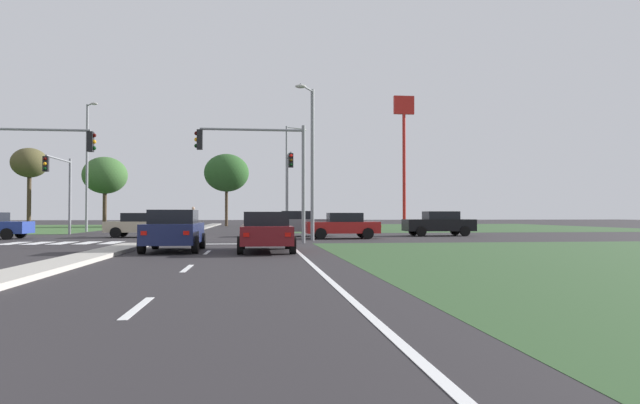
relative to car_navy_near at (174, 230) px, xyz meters
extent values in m
plane|color=#282628|center=(-2.17, 11.81, -0.81)|extent=(200.00, 200.00, 0.00)
cube|color=#2D4C28|center=(23.33, 36.31, -0.80)|extent=(35.00, 35.00, 0.01)
cube|color=#ADA89E|center=(-2.17, -7.19, -0.74)|extent=(1.20, 22.00, 0.14)
cube|color=gray|center=(-2.17, 36.81, -0.74)|extent=(1.20, 36.00, 0.14)
cube|color=silver|center=(1.33, -12.84, -0.80)|extent=(0.14, 2.00, 0.01)
cube|color=silver|center=(1.33, -6.84, -0.80)|extent=(0.14, 2.00, 0.01)
cube|color=silver|center=(1.33, -0.84, -0.80)|extent=(0.14, 2.00, 0.01)
cube|color=silver|center=(4.68, -6.19, -0.80)|extent=(0.14, 24.00, 0.01)
cube|color=silver|center=(1.63, 4.81, -0.80)|extent=(6.40, 0.50, 0.01)
cube|color=silver|center=(-8.57, 6.61, -0.80)|extent=(0.70, 2.80, 0.01)
cube|color=silver|center=(-7.42, 6.61, -0.80)|extent=(0.70, 2.80, 0.01)
cube|color=silver|center=(-6.27, 6.61, -0.80)|extent=(0.70, 2.80, 0.01)
cube|color=silver|center=(-5.12, 6.61, -0.80)|extent=(0.70, 2.80, 0.01)
cube|color=silver|center=(-3.97, 6.61, -0.80)|extent=(0.70, 2.80, 0.01)
cube|color=#161E47|center=(0.00, 0.03, -0.12)|extent=(1.87, 4.22, 0.74)
cube|color=black|center=(0.00, -0.12, 0.52)|extent=(1.65, 1.94, 0.52)
cube|color=red|center=(-0.71, -2.10, -0.04)|extent=(0.20, 0.04, 0.14)
cube|color=red|center=(0.71, -2.10, -0.04)|extent=(0.20, 0.04, 0.14)
cylinder|color=black|center=(-0.94, 1.38, -0.49)|extent=(0.22, 0.64, 0.64)
cylinder|color=black|center=(0.94, 1.38, -0.49)|extent=(0.22, 0.64, 0.64)
cylinder|color=black|center=(-0.94, -1.32, -0.49)|extent=(0.22, 0.64, 0.64)
cylinder|color=black|center=(0.94, -1.32, -0.49)|extent=(0.22, 0.64, 0.64)
cube|color=maroon|center=(3.49, -0.51, -0.15)|extent=(1.85, 4.54, 0.67)
cube|color=black|center=(3.49, -0.66, 0.44)|extent=(1.63, 2.09, 0.52)
cube|color=red|center=(2.79, -2.80, -0.09)|extent=(0.20, 0.04, 0.14)
cube|color=red|center=(4.19, -2.80, -0.09)|extent=(0.20, 0.04, 0.14)
cylinder|color=black|center=(2.57, 0.94, -0.49)|extent=(0.22, 0.64, 0.64)
cylinder|color=black|center=(4.41, 0.94, -0.49)|extent=(0.22, 0.64, 0.64)
cylinder|color=black|center=(2.57, -1.96, -0.49)|extent=(0.22, 0.64, 0.64)
cylinder|color=black|center=(4.41, -1.96, -0.49)|extent=(0.22, 0.64, 0.64)
cube|color=#A31919|center=(8.09, 9.88, -0.16)|extent=(4.21, 1.78, 0.65)
cube|color=black|center=(8.24, 9.88, 0.43)|extent=(1.94, 1.57, 0.52)
cube|color=red|center=(10.21, 9.20, -0.10)|extent=(0.04, 0.20, 0.14)
cube|color=red|center=(10.21, 10.56, -0.10)|extent=(0.04, 0.20, 0.14)
cylinder|color=black|center=(6.74, 8.99, -0.49)|extent=(0.64, 0.22, 0.64)
cylinder|color=black|center=(6.74, 10.77, -0.49)|extent=(0.64, 0.22, 0.64)
cylinder|color=black|center=(9.43, 8.99, -0.49)|extent=(0.64, 0.22, 0.64)
cylinder|color=black|center=(9.43, 10.77, -0.49)|extent=(0.64, 0.22, 0.64)
cube|color=slate|center=(5.90, 13.54, -0.10)|extent=(4.40, 1.76, 0.78)
cube|color=black|center=(5.75, 13.54, 0.55)|extent=(2.02, 1.55, 0.52)
cube|color=red|center=(3.67, 14.21, -0.02)|extent=(0.04, 0.20, 0.14)
cube|color=red|center=(3.67, 12.87, -0.02)|extent=(0.04, 0.20, 0.14)
cylinder|color=black|center=(7.30, 14.43, -0.49)|extent=(0.64, 0.22, 0.64)
cylinder|color=black|center=(7.30, 12.66, -0.49)|extent=(0.64, 0.22, 0.64)
cylinder|color=black|center=(4.49, 14.43, -0.49)|extent=(0.64, 0.22, 0.64)
cylinder|color=black|center=(4.49, 12.66, -0.49)|extent=(0.64, 0.22, 0.64)
cube|color=silver|center=(-4.55, 39.92, -0.17)|extent=(1.87, 4.24, 0.63)
cube|color=black|center=(-4.55, 40.07, 0.41)|extent=(1.64, 1.95, 0.52)
cube|color=red|center=(-3.84, 42.06, -0.11)|extent=(0.20, 0.04, 0.14)
cube|color=red|center=(-5.26, 42.06, -0.11)|extent=(0.20, 0.04, 0.14)
cylinder|color=black|center=(-3.62, 38.57, -0.49)|extent=(0.22, 0.64, 0.64)
cylinder|color=black|center=(-5.49, 38.57, -0.49)|extent=(0.22, 0.64, 0.64)
cylinder|color=black|center=(-3.62, 41.28, -0.49)|extent=(0.22, 0.64, 0.64)
cylinder|color=black|center=(-5.49, 41.28, -0.49)|extent=(0.22, 0.64, 0.64)
cube|color=#BCAD8E|center=(-3.81, 13.17, -0.16)|extent=(4.24, 1.85, 0.65)
cube|color=black|center=(-3.96, 13.17, 0.42)|extent=(1.95, 1.63, 0.52)
cube|color=red|center=(-5.95, 13.87, -0.10)|extent=(0.04, 0.20, 0.14)
cube|color=red|center=(-5.95, 12.47, -0.10)|extent=(0.04, 0.20, 0.14)
cylinder|color=black|center=(-2.45, 14.10, -0.49)|extent=(0.64, 0.22, 0.64)
cylinder|color=black|center=(-2.45, 12.25, -0.49)|extent=(0.64, 0.22, 0.64)
cylinder|color=black|center=(-5.17, 14.10, -0.49)|extent=(0.64, 0.22, 0.64)
cylinder|color=black|center=(-5.17, 12.25, -0.49)|extent=(0.64, 0.22, 0.64)
cube|color=black|center=(14.98, 13.08, -0.11)|extent=(4.51, 1.74, 0.76)
cube|color=black|center=(15.13, 13.08, 0.53)|extent=(2.07, 1.53, 0.52)
cube|color=red|center=(17.26, 12.41, -0.03)|extent=(0.04, 0.20, 0.14)
cube|color=red|center=(17.26, 13.74, -0.03)|extent=(0.04, 0.20, 0.14)
cylinder|color=black|center=(13.54, 12.20, -0.49)|extent=(0.64, 0.22, 0.64)
cylinder|color=black|center=(13.54, 13.95, -0.49)|extent=(0.64, 0.22, 0.64)
cylinder|color=black|center=(16.43, 12.20, -0.49)|extent=(0.64, 0.22, 0.64)
cylinder|color=black|center=(16.43, 13.95, -0.49)|extent=(0.64, 0.22, 0.64)
cylinder|color=black|center=(-10.59, 12.47, -0.49)|extent=(0.64, 0.22, 0.64)
cylinder|color=black|center=(-10.59, 10.66, -0.49)|extent=(0.64, 0.22, 0.64)
cylinder|color=gray|center=(-7.19, 5.21, 4.54)|extent=(5.16, 0.12, 0.12)
cube|color=black|center=(-4.61, 5.21, 4.01)|extent=(0.26, 0.32, 0.95)
sphere|color=#360503|center=(-4.45, 5.21, 4.31)|extent=(0.20, 0.20, 0.20)
sphere|color=orange|center=(-4.45, 5.21, 4.01)|extent=(0.20, 0.20, 0.20)
sphere|color=black|center=(-4.45, 5.21, 3.71)|extent=(0.20, 0.20, 0.20)
cylinder|color=gray|center=(5.43, 18.41, 2.08)|extent=(0.18, 0.18, 5.77)
cylinder|color=gray|center=(5.43, 16.62, 4.72)|extent=(0.12, 3.58, 0.12)
cube|color=black|center=(5.43, 14.82, 4.19)|extent=(0.32, 0.26, 0.95)
sphere|color=red|center=(5.43, 14.66, 4.49)|extent=(0.20, 0.20, 0.20)
sphere|color=#3A2405|center=(5.43, 14.66, 4.19)|extent=(0.20, 0.20, 0.20)
sphere|color=black|center=(5.43, 14.66, 3.89)|extent=(0.20, 0.20, 0.20)
cylinder|color=gray|center=(5.43, 5.21, 2.08)|extent=(0.18, 0.18, 5.77)
cylinder|color=gray|center=(2.93, 5.21, 4.72)|extent=(5.00, 0.12, 0.12)
cube|color=black|center=(0.42, 5.21, 4.19)|extent=(0.26, 0.32, 0.95)
sphere|color=#360503|center=(0.26, 5.21, 4.49)|extent=(0.20, 0.20, 0.20)
sphere|color=orange|center=(0.26, 5.21, 4.19)|extent=(0.20, 0.20, 0.20)
sphere|color=black|center=(0.26, 5.21, 3.89)|extent=(0.20, 0.20, 0.20)
cylinder|color=gray|center=(-9.77, 18.41, 1.84)|extent=(0.18, 0.18, 5.29)
cylinder|color=gray|center=(-9.77, 16.18, 4.24)|extent=(0.12, 4.46, 0.12)
cube|color=black|center=(-9.77, 13.95, 3.71)|extent=(0.32, 0.26, 0.95)
sphere|color=#360503|center=(-9.77, 13.79, 4.01)|extent=(0.20, 0.20, 0.20)
sphere|color=orange|center=(-9.77, 13.79, 3.71)|extent=(0.20, 0.20, 0.20)
sphere|color=black|center=(-9.77, 13.79, 3.41)|extent=(0.20, 0.20, 0.20)
cylinder|color=gray|center=(6.13, 7.69, 3.26)|extent=(0.20, 0.20, 8.14)
cylinder|color=gray|center=(5.74, 6.95, 7.23)|extent=(0.86, 1.53, 0.10)
ellipsoid|color=#B2B2A8|center=(5.36, 6.21, 7.13)|extent=(0.56, 0.28, 0.20)
cylinder|color=gray|center=(-10.48, 24.59, 4.36)|extent=(0.20, 0.20, 10.33)
cylinder|color=gray|center=(-10.03, 23.90, 9.42)|extent=(0.99, 1.44, 0.10)
ellipsoid|color=#B2B2A8|center=(-9.57, 23.21, 9.32)|extent=(0.56, 0.28, 0.20)
cylinder|color=gray|center=(6.13, 32.23, 4.24)|extent=(0.20, 0.20, 10.09)
cylinder|color=gray|center=(7.00, 32.69, 9.19)|extent=(1.80, 1.02, 0.10)
ellipsoid|color=#B2B2A8|center=(7.88, 33.16, 9.09)|extent=(0.56, 0.28, 0.20)
cylinder|color=#335184|center=(-2.09, 25.23, -0.26)|extent=(0.16, 0.16, 0.81)
cylinder|color=#9E8966|center=(-2.09, 25.23, 0.57)|extent=(0.34, 0.34, 0.85)
sphere|color=tan|center=(-2.09, 25.23, 1.11)|extent=(0.24, 0.24, 0.24)
cylinder|color=red|center=(15.99, 24.98, 4.28)|extent=(0.28, 0.28, 10.17)
cube|color=red|center=(15.99, 24.98, 10.17)|extent=(1.80, 0.30, 1.60)
torus|color=yellow|center=(15.59, 25.15, 10.17)|extent=(0.96, 0.16, 0.96)
torus|color=yellow|center=(16.38, 25.15, 10.17)|extent=(0.96, 0.16, 0.96)
cylinder|color=#423323|center=(-22.11, 43.04, 2.25)|extent=(0.44, 0.44, 6.11)
ellipsoid|color=#4C4728|center=(-22.11, 43.04, 6.38)|extent=(3.91, 3.91, 3.32)
cylinder|color=#423323|center=(-13.93, 42.95, 1.43)|extent=(0.44, 0.44, 4.48)
ellipsoid|color=#38602D|center=(-13.93, 42.95, 5.03)|extent=(4.93, 4.93, 4.19)
cylinder|color=#423323|center=(-0.30, 43.42, 1.61)|extent=(0.34, 0.34, 4.84)
ellipsoid|color=#285123|center=(-0.30, 43.42, 5.46)|extent=(5.21, 5.21, 4.43)
camera|label=1|loc=(3.10, -21.40, 0.61)|focal=30.65mm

